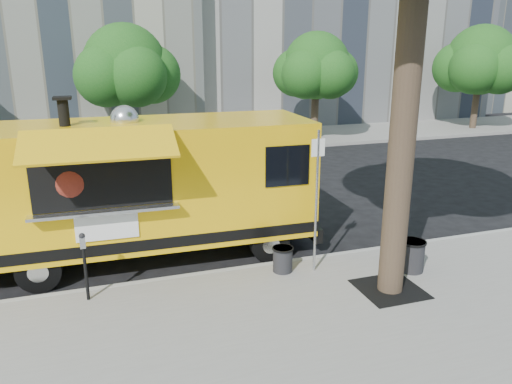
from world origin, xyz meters
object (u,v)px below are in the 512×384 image
at_px(far_tree_c, 316,66).
at_px(far_tree_d, 481,60).
at_px(sign_post, 317,194).
at_px(trash_bin_left, 283,258).
at_px(parking_meter, 84,259).
at_px(trash_bin_right, 412,255).
at_px(food_truck, 149,185).
at_px(far_tree_b, 125,66).

xyz_separation_m(far_tree_c, far_tree_d, (10.00, 0.20, 0.17)).
distance_m(far_tree_d, sign_post, 21.79).
bearing_deg(sign_post, far_tree_c, 65.19).
relative_size(far_tree_d, trash_bin_left, 10.54).
distance_m(parking_meter, trash_bin_left, 3.95).
bearing_deg(far_tree_c, trash_bin_right, -107.13).
height_order(far_tree_c, far_tree_d, far_tree_d).
relative_size(food_truck, trash_bin_left, 14.09).
relative_size(sign_post, food_truck, 0.40).
bearing_deg(trash_bin_right, sign_post, 161.63).
height_order(far_tree_b, parking_meter, far_tree_b).
height_order(far_tree_c, food_truck, far_tree_c).
height_order(food_truck, trash_bin_left, food_truck).
distance_m(far_tree_c, food_truck, 15.34).
xyz_separation_m(parking_meter, trash_bin_right, (6.50, -0.85, -0.48)).
height_order(parking_meter, trash_bin_left, parking_meter).
relative_size(far_tree_c, trash_bin_right, 7.80).
bearing_deg(far_tree_d, trash_bin_right, -134.42).
relative_size(far_tree_b, trash_bin_left, 10.27).
distance_m(far_tree_d, parking_meter, 25.38).
relative_size(far_tree_b, parking_meter, 4.12).
bearing_deg(far_tree_c, parking_meter, -128.66).
height_order(far_tree_b, sign_post, far_tree_b).
relative_size(far_tree_d, trash_bin_right, 8.45).
bearing_deg(trash_bin_right, food_truck, 151.31).
xyz_separation_m(sign_post, trash_bin_left, (-0.64, 0.18, -1.41)).
bearing_deg(sign_post, far_tree_d, 40.70).
height_order(trash_bin_left, trash_bin_right, trash_bin_right).
distance_m(far_tree_b, far_tree_c, 9.01).
bearing_deg(far_tree_d, food_truck, -148.40).
bearing_deg(parking_meter, far_tree_c, 51.34).
bearing_deg(food_truck, parking_meter, -125.52).
height_order(sign_post, trash_bin_left, sign_post).
bearing_deg(sign_post, trash_bin_right, -18.37).
height_order(far_tree_d, food_truck, far_tree_d).
xyz_separation_m(far_tree_b, trash_bin_right, (4.50, -14.90, -3.33)).
xyz_separation_m(far_tree_b, food_truck, (-0.56, -12.13, -2.09)).
distance_m(far_tree_c, sign_post, 15.48).
xyz_separation_m(far_tree_d, sign_post, (-16.45, -14.15, -2.04)).
bearing_deg(far_tree_c, trash_bin_left, -117.25).
bearing_deg(trash_bin_right, trash_bin_left, 162.28).
height_order(sign_post, trash_bin_right, sign_post).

